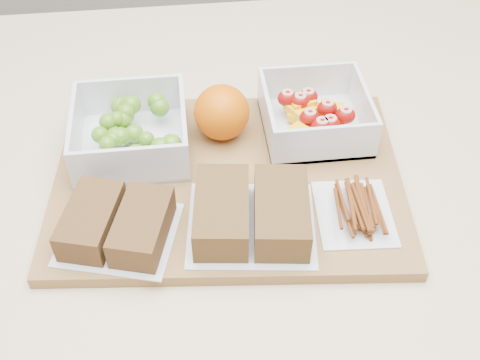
{
  "coord_description": "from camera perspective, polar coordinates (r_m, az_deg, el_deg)",
  "views": [
    {
      "loc": [
        -0.07,
        -0.5,
        1.44
      ],
      "look_at": [
        -0.01,
        -0.01,
        0.93
      ],
      "focal_mm": 45.0,
      "sensor_mm": 36.0,
      "label": 1
    }
  ],
  "objects": [
    {
      "name": "sandwich_bag_center",
      "position": [
        0.66,
        1.1,
        -3.13
      ],
      "size": [
        0.16,
        0.14,
        0.04
      ],
      "color": "silver",
      "rests_on": "cutting_board"
    },
    {
      "name": "orange",
      "position": [
        0.76,
        -1.75,
        6.42
      ],
      "size": [
        0.07,
        0.07,
        0.07
      ],
      "primitive_type": "sphere",
      "color": "#D95F05",
      "rests_on": "cutting_board"
    },
    {
      "name": "pretzel_bag",
      "position": [
        0.69,
        10.86,
        -2.57
      ],
      "size": [
        0.09,
        0.11,
        0.02
      ],
      "color": "silver",
      "rests_on": "cutting_board"
    },
    {
      "name": "grape_container",
      "position": [
        0.76,
        -10.18,
        4.6
      ],
      "size": [
        0.14,
        0.14,
        0.06
      ],
      "color": "silver",
      "rests_on": "cutting_board"
    },
    {
      "name": "fruit_container",
      "position": [
        0.79,
        7.09,
        6.06
      ],
      "size": [
        0.13,
        0.13,
        0.06
      ],
      "color": "silver",
      "rests_on": "cutting_board"
    },
    {
      "name": "cutting_board",
      "position": [
        0.74,
        -1.14,
        0.04
      ],
      "size": [
        0.45,
        0.34,
        0.02
      ],
      "primitive_type": "cube",
      "rotation": [
        0.0,
        0.0,
        -0.09
      ],
      "color": "olive",
      "rests_on": "counter"
    },
    {
      "name": "sandwich_bag_left",
      "position": [
        0.67,
        -11.6,
        -4.11
      ],
      "size": [
        0.15,
        0.14,
        0.04
      ],
      "color": "silver",
      "rests_on": "cutting_board"
    }
  ]
}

